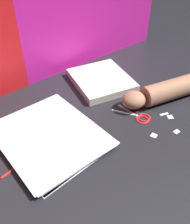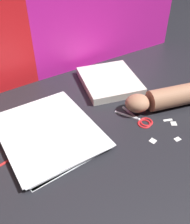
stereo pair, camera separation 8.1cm
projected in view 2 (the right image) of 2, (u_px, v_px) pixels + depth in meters
The scene contains 12 objects.
ground_plane at pixel (92, 130), 0.83m from camera, with size 6.00×6.00×0.00m, color black.
backdrop_panel_center at pixel (27, 17), 0.90m from camera, with size 0.77×0.04×0.51m.
backdrop_panel_right at pixel (104, 18), 1.07m from camera, with size 0.73×0.02×0.38m.
paper_stack at pixel (48, 132), 0.81m from camera, with size 0.30×0.35×0.02m.
book_closed at pixel (110, 81), 1.03m from camera, with size 0.25×0.27×0.03m.
scissors at pixel (140, 119), 0.87m from camera, with size 0.09×0.14×0.01m.
hand_forearm at pixel (170, 97), 0.91m from camera, with size 0.32×0.15×0.07m.
paper_scrap_near at pixel (168, 120), 0.87m from camera, with size 0.03×0.02×0.00m.
paper_scrap_mid at pixel (153, 141), 0.79m from camera, with size 0.02×0.02×0.00m.
paper_scrap_far at pixel (174, 123), 0.86m from camera, with size 0.03×0.03×0.00m.
paper_scrap_side at pixel (178, 139), 0.80m from camera, with size 0.02×0.02×0.00m.
pen at pixel (17, 155), 0.75m from camera, with size 0.13×0.03×0.01m.
Camera 2 is at (-0.31, -0.52, 0.57)m, focal length 42.00 mm.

